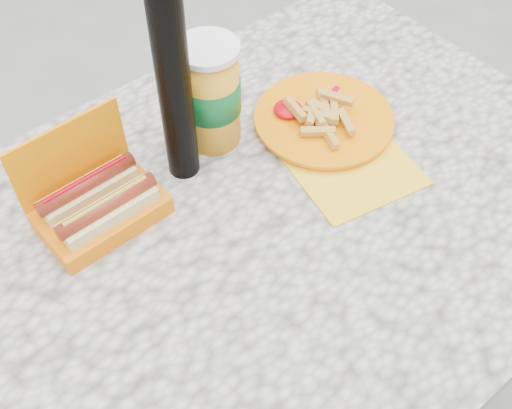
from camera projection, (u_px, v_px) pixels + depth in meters
picnic_table at (247, 268)px, 1.05m from camera, size 1.20×0.80×0.75m
hotdog_box at (98, 203)px, 0.95m from camera, size 0.19×0.13×0.15m
fries_plate at (325, 122)px, 1.10m from camera, size 0.27×0.33×0.05m
soda_cup at (210, 94)px, 1.02m from camera, size 0.10×0.10×0.19m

